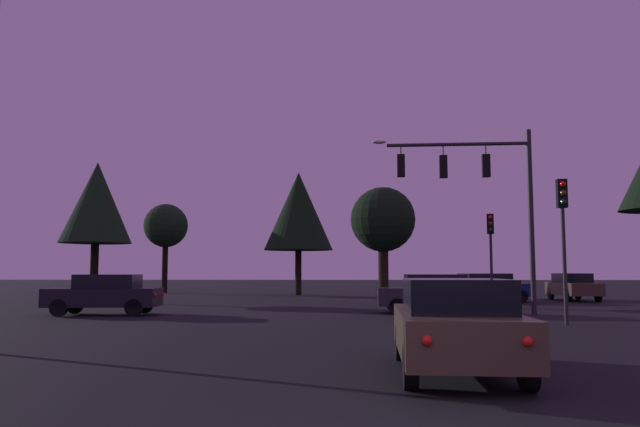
{
  "coord_description": "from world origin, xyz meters",
  "views": [
    {
      "loc": [
        -0.67,
        -5.75,
        1.65
      ],
      "look_at": [
        -1.42,
        16.99,
        3.81
      ],
      "focal_mm": 34.0,
      "sensor_mm": 36.0,
      "label": 1
    }
  ],
  "objects_px": {
    "car_crossing_right": "(432,293)",
    "tree_behind_sign": "(383,221)",
    "car_crossing_left": "(105,294)",
    "traffic_light_corner_left": "(491,241)",
    "car_far_lane": "(487,287)",
    "car_parked_lot": "(573,286)",
    "car_nearside_lane": "(455,324)",
    "tree_lot_edge": "(299,211)",
    "traffic_signal_mast_arm": "(480,185)",
    "traffic_light_corner_right": "(563,221)",
    "tree_right_cluster": "(96,203)",
    "tree_center_horizon": "(166,226)"
  },
  "relations": [
    {
      "from": "traffic_light_corner_right",
      "to": "tree_right_cluster",
      "type": "relative_size",
      "value": 0.6
    },
    {
      "from": "tree_right_cluster",
      "to": "traffic_light_corner_right",
      "type": "bearing_deg",
      "value": -32.93
    },
    {
      "from": "car_far_lane",
      "to": "tree_center_horizon",
      "type": "bearing_deg",
      "value": 148.71
    },
    {
      "from": "traffic_light_corner_right",
      "to": "traffic_signal_mast_arm",
      "type": "bearing_deg",
      "value": 107.46
    },
    {
      "from": "car_nearside_lane",
      "to": "car_crossing_left",
      "type": "relative_size",
      "value": 1.04
    },
    {
      "from": "traffic_signal_mast_arm",
      "to": "tree_lot_edge",
      "type": "distance_m",
      "value": 20.03
    },
    {
      "from": "car_crossing_right",
      "to": "tree_lot_edge",
      "type": "relative_size",
      "value": 0.5
    },
    {
      "from": "traffic_signal_mast_arm",
      "to": "traffic_light_corner_left",
      "type": "height_order",
      "value": "traffic_signal_mast_arm"
    },
    {
      "from": "car_crossing_right",
      "to": "tree_right_cluster",
      "type": "xyz_separation_m",
      "value": [
        -16.69,
        8.27,
        4.51
      ]
    },
    {
      "from": "car_nearside_lane",
      "to": "tree_right_cluster",
      "type": "relative_size",
      "value": 0.59
    },
    {
      "from": "car_nearside_lane",
      "to": "tree_lot_edge",
      "type": "relative_size",
      "value": 0.52
    },
    {
      "from": "car_far_lane",
      "to": "tree_behind_sign",
      "type": "xyz_separation_m",
      "value": [
        -5.6,
        -2.24,
        3.36
      ]
    },
    {
      "from": "tree_behind_sign",
      "to": "car_parked_lot",
      "type": "bearing_deg",
      "value": 21.98
    },
    {
      "from": "traffic_light_corner_right",
      "to": "car_parked_lot",
      "type": "height_order",
      "value": "traffic_light_corner_right"
    },
    {
      "from": "car_far_lane",
      "to": "car_parked_lot",
      "type": "height_order",
      "value": "same"
    },
    {
      "from": "car_crossing_right",
      "to": "tree_behind_sign",
      "type": "xyz_separation_m",
      "value": [
        -1.41,
        6.45,
        3.36
      ]
    },
    {
      "from": "car_nearside_lane",
      "to": "car_far_lane",
      "type": "distance_m",
      "value": 23.24
    },
    {
      "from": "car_crossing_left",
      "to": "traffic_light_corner_left",
      "type": "bearing_deg",
      "value": 15.87
    },
    {
      "from": "traffic_light_corner_left",
      "to": "tree_lot_edge",
      "type": "relative_size",
      "value": 0.49
    },
    {
      "from": "car_nearside_lane",
      "to": "car_parked_lot",
      "type": "relative_size",
      "value": 1.0
    },
    {
      "from": "car_nearside_lane",
      "to": "car_crossing_left",
      "type": "distance_m",
      "value": 16.66
    },
    {
      "from": "traffic_signal_mast_arm",
      "to": "tree_behind_sign",
      "type": "xyz_separation_m",
      "value": [
        -3.34,
        6.56,
        -0.86
      ]
    },
    {
      "from": "traffic_light_corner_right",
      "to": "tree_right_cluster",
      "type": "bearing_deg",
      "value": 147.07
    },
    {
      "from": "tree_center_horizon",
      "to": "traffic_light_corner_right",
      "type": "bearing_deg",
      "value": -52.44
    },
    {
      "from": "car_nearside_lane",
      "to": "tree_lot_edge",
      "type": "distance_m",
      "value": 32.59
    },
    {
      "from": "traffic_light_corner_left",
      "to": "car_crossing_left",
      "type": "bearing_deg",
      "value": -164.13
    },
    {
      "from": "car_nearside_lane",
      "to": "tree_lot_edge",
      "type": "height_order",
      "value": "tree_lot_edge"
    },
    {
      "from": "traffic_light_corner_right",
      "to": "car_parked_lot",
      "type": "relative_size",
      "value": 1.02
    },
    {
      "from": "traffic_signal_mast_arm",
      "to": "tree_lot_edge",
      "type": "relative_size",
      "value": 0.84
    },
    {
      "from": "car_crossing_left",
      "to": "car_parked_lot",
      "type": "bearing_deg",
      "value": 28.46
    },
    {
      "from": "tree_center_horizon",
      "to": "tree_lot_edge",
      "type": "height_order",
      "value": "tree_lot_edge"
    },
    {
      "from": "tree_lot_edge",
      "to": "car_nearside_lane",
      "type": "bearing_deg",
      "value": -81.56
    },
    {
      "from": "car_crossing_left",
      "to": "tree_lot_edge",
      "type": "distance_m",
      "value": 20.64
    },
    {
      "from": "traffic_signal_mast_arm",
      "to": "car_parked_lot",
      "type": "relative_size",
      "value": 1.62
    },
    {
      "from": "traffic_light_corner_right",
      "to": "car_parked_lot",
      "type": "distance_m",
      "value": 16.91
    },
    {
      "from": "car_nearside_lane",
      "to": "tree_center_horizon",
      "type": "height_order",
      "value": "tree_center_horizon"
    },
    {
      "from": "traffic_light_corner_left",
      "to": "car_far_lane",
      "type": "relative_size",
      "value": 0.88
    },
    {
      "from": "car_nearside_lane",
      "to": "car_parked_lot",
      "type": "xyz_separation_m",
      "value": [
        11.2,
        24.63,
        -0.0
      ]
    },
    {
      "from": "car_nearside_lane",
      "to": "tree_lot_edge",
      "type": "xyz_separation_m",
      "value": [
        -4.73,
        31.85,
        5.0
      ]
    },
    {
      "from": "tree_right_cluster",
      "to": "tree_lot_edge",
      "type": "distance_m",
      "value": 14.19
    },
    {
      "from": "traffic_light_corner_left",
      "to": "car_nearside_lane",
      "type": "distance_m",
      "value": 17.99
    },
    {
      "from": "traffic_signal_mast_arm",
      "to": "car_crossing_right",
      "type": "distance_m",
      "value": 4.64
    },
    {
      "from": "traffic_light_corner_left",
      "to": "traffic_light_corner_right",
      "type": "xyz_separation_m",
      "value": [
        0.24,
        -8.13,
        0.21
      ]
    },
    {
      "from": "car_nearside_lane",
      "to": "car_crossing_right",
      "type": "height_order",
      "value": "same"
    },
    {
      "from": "tree_center_horizon",
      "to": "tree_lot_edge",
      "type": "relative_size",
      "value": 0.79
    },
    {
      "from": "car_crossing_left",
      "to": "car_nearside_lane",
      "type": "bearing_deg",
      "value": -49.93
    },
    {
      "from": "traffic_signal_mast_arm",
      "to": "tree_center_horizon",
      "type": "xyz_separation_m",
      "value": [
        -18.64,
        21.5,
        -0.01
      ]
    },
    {
      "from": "car_nearside_lane",
      "to": "tree_behind_sign",
      "type": "xyz_separation_m",
      "value": [
        0.3,
        20.23,
        3.36
      ]
    },
    {
      "from": "car_far_lane",
      "to": "tree_center_horizon",
      "type": "distance_m",
      "value": 24.82
    },
    {
      "from": "traffic_light_corner_left",
      "to": "tree_right_cluster",
      "type": "distance_m",
      "value": 20.56
    }
  ]
}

